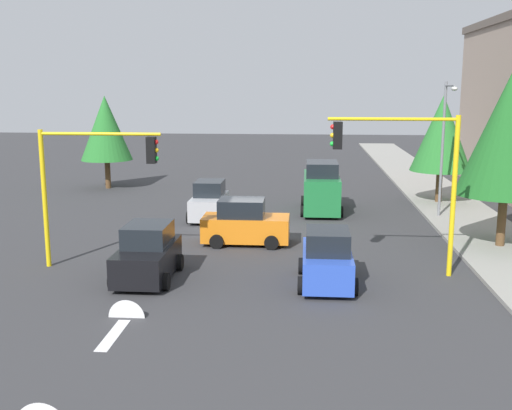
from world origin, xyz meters
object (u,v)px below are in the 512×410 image
object	(u,v)px
tree_opposite_side	(106,128)
car_blue	(327,260)
traffic_signal_near_right	(92,171)
car_orange	(245,224)
delivery_van_green	(321,189)
street_lamp_curbside	(445,135)
car_silver	(209,202)
tree_roadside_near	(508,134)
traffic_signal_near_left	(404,163)
tree_roadside_mid	(442,133)
car_black	(148,254)

from	to	relation	value
tree_opposite_side	car_blue	distance (m)	24.12
traffic_signal_near_right	car_orange	world-z (taller)	traffic_signal_near_right
delivery_van_green	car_blue	size ratio (longest dim) A/B	1.32
street_lamp_curbside	car_silver	xyz separation A→B (m)	(0.69, -11.88, -3.45)
tree_opposite_side	tree_roadside_near	xyz separation A→B (m)	(14.00, 21.50, 0.83)
traffic_signal_near_right	tree_opposite_side	world-z (taller)	tree_opposite_side
traffic_signal_near_left	car_silver	xyz separation A→B (m)	(-8.92, -8.40, -3.20)
traffic_signal_near_left	tree_roadside_mid	world-z (taller)	tree_roadside_mid
traffic_signal_near_left	car_silver	size ratio (longest dim) A/B	1.61
tree_roadside_mid	delivery_van_green	bearing A→B (deg)	-68.09
traffic_signal_near_right	tree_roadside_mid	xyz separation A→B (m)	(-14.00, 15.62, 0.40)
tree_opposite_side	tree_roadside_near	world-z (taller)	tree_roadside_near
street_lamp_curbside	car_silver	bearing A→B (deg)	-86.68
car_orange	delivery_van_green	bearing A→B (deg)	154.31
car_blue	tree_opposite_side	bearing A→B (deg)	-144.08
tree_roadside_mid	car_orange	bearing A→B (deg)	-45.98
delivery_van_green	car_orange	size ratio (longest dim) A/B	1.28
tree_opposite_side	delivery_van_green	bearing A→B (deg)	64.43
tree_roadside_near	tree_roadside_mid	bearing A→B (deg)	-177.14
tree_opposite_side	car_silver	size ratio (longest dim) A/B	1.71
delivery_van_green	tree_roadside_mid	bearing A→B (deg)	111.91
car_orange	car_silver	bearing A→B (deg)	-154.63
street_lamp_curbside	tree_roadside_mid	size ratio (longest dim) A/B	1.11
car_black	traffic_signal_near_right	bearing A→B (deg)	-117.96
tree_opposite_side	tree_roadside_mid	xyz separation A→B (m)	(4.00, 21.00, 0.09)
traffic_signal_near_right	car_silver	distance (m)	9.81
traffic_signal_near_right	car_orange	bearing A→B (deg)	127.18
traffic_signal_near_right	tree_roadside_mid	world-z (taller)	tree_roadside_mid
traffic_signal_near_left	car_blue	bearing A→B (deg)	-62.96
traffic_signal_near_left	car_black	bearing A→B (deg)	-82.25
traffic_signal_near_left	street_lamp_curbside	bearing A→B (deg)	160.07
traffic_signal_near_right	car_silver	xyz separation A→B (m)	(-8.92, 2.94, -2.82)
tree_opposite_side	traffic_signal_near_left	bearing A→B (deg)	42.88
car_blue	car_black	xyz separation A→B (m)	(-0.14, -6.34, 0.00)
tree_opposite_side	tree_roadside_mid	world-z (taller)	tree_roadside_mid
traffic_signal_near_left	car_silver	world-z (taller)	traffic_signal_near_left
traffic_signal_near_right	tree_roadside_mid	bearing A→B (deg)	131.87
tree_opposite_side	car_blue	world-z (taller)	tree_opposite_side
car_silver	car_black	world-z (taller)	same
car_orange	tree_roadside_mid	bearing A→B (deg)	134.02
tree_roadside_near	car_blue	world-z (taller)	tree_roadside_near
car_blue	traffic_signal_near_right	bearing A→B (deg)	-99.00
traffic_signal_near_right	street_lamp_curbside	xyz separation A→B (m)	(-9.61, 14.82, 0.64)
tree_opposite_side	car_black	distance (m)	20.94
car_blue	car_black	bearing A→B (deg)	-91.29
tree_roadside_mid	car_blue	xyz separation A→B (m)	(15.37, -6.97, -3.22)
tree_roadside_near	car_orange	distance (m)	11.55
traffic_signal_near_right	delivery_van_green	xyz separation A→B (m)	(-11.24, 8.76, -2.43)
tree_roadside_near	car_blue	xyz separation A→B (m)	(5.37, -7.47, -3.96)
traffic_signal_near_left	car_black	size ratio (longest dim) A/B	1.55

